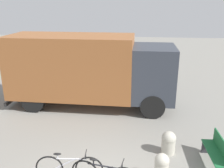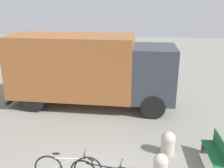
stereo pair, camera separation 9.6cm
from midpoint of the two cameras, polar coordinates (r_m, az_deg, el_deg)
delivery_truck at (r=11.37m, az=-5.62°, el=3.68°), size 7.48×2.44×3.27m
park_bench at (r=8.18m, az=22.63°, el=-14.15°), size 0.46×1.47×0.89m
bicycle_near at (r=7.21m, az=-10.17°, el=-18.34°), size 1.84×0.44×0.86m
bollard_near_bench at (r=7.24m, az=10.88°, el=-17.94°), size 0.40×0.40×0.81m
bollard_far_bench at (r=8.39m, az=12.47°, el=-12.83°), size 0.46×0.46×0.76m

